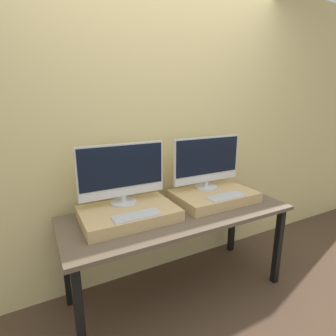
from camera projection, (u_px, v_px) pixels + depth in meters
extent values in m
plane|color=#4C3828|center=(202.00, 321.00, 1.90)|extent=(12.00, 12.00, 0.00)
cube|color=#DBC684|center=(155.00, 131.00, 2.23)|extent=(8.00, 0.04, 2.60)
cube|color=brown|center=(179.00, 213.00, 2.02)|extent=(1.76, 0.70, 0.03)
cube|color=black|center=(80.00, 319.00, 1.50)|extent=(0.05, 0.05, 0.70)
cube|color=black|center=(278.00, 246.00, 2.24)|extent=(0.05, 0.05, 0.70)
cube|color=black|center=(66.00, 265.00, 1.99)|extent=(0.05, 0.05, 0.70)
cube|color=black|center=(232.00, 220.00, 2.73)|extent=(0.05, 0.05, 0.70)
cube|color=tan|center=(129.00, 213.00, 1.89)|extent=(0.67, 0.45, 0.08)
cylinder|color=silver|center=(123.00, 202.00, 1.97)|extent=(0.20, 0.20, 0.01)
cylinder|color=silver|center=(123.00, 198.00, 1.97)|extent=(0.04, 0.04, 0.05)
cube|color=silver|center=(122.00, 170.00, 1.91)|extent=(0.65, 0.02, 0.39)
cube|color=black|center=(122.00, 167.00, 1.89)|extent=(0.63, 0.00, 0.31)
cube|color=silver|center=(124.00, 192.00, 1.94)|extent=(0.64, 0.00, 0.06)
cube|color=silver|center=(137.00, 216.00, 1.74)|extent=(0.32, 0.12, 0.01)
cube|color=#B2B2B7|center=(137.00, 215.00, 1.74)|extent=(0.31, 0.11, 0.00)
cube|color=tan|center=(214.00, 196.00, 2.23)|extent=(0.67, 0.45, 0.08)
cylinder|color=silver|center=(206.00, 187.00, 2.32)|extent=(0.20, 0.20, 0.01)
cylinder|color=silver|center=(206.00, 184.00, 2.31)|extent=(0.04, 0.04, 0.05)
cube|color=silver|center=(207.00, 160.00, 2.26)|extent=(0.65, 0.02, 0.39)
cube|color=black|center=(208.00, 156.00, 2.24)|extent=(0.63, 0.00, 0.31)
cube|color=silver|center=(207.00, 178.00, 2.29)|extent=(0.64, 0.00, 0.06)
cube|color=silver|center=(226.00, 196.00, 2.09)|extent=(0.32, 0.12, 0.01)
cube|color=#B2B2B7|center=(226.00, 196.00, 2.09)|extent=(0.31, 0.11, 0.00)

